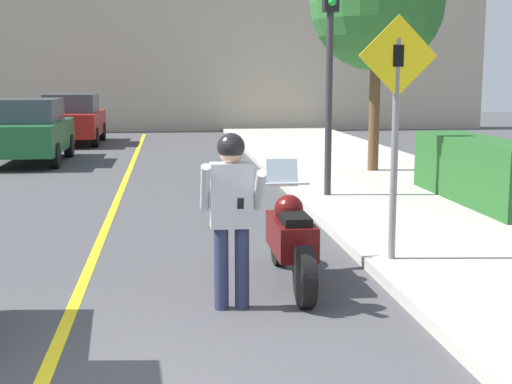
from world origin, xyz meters
name	(u,v)px	position (x,y,z in m)	size (l,w,h in m)	color
road_center_line	(106,228)	(-0.60, 6.00, 0.00)	(0.12, 36.00, 0.01)	yellow
building_backdrop	(158,38)	(0.00, 26.00, 3.87)	(28.00, 1.20, 7.74)	#B2A38E
motorcycle	(291,238)	(1.65, 2.83, 0.50)	(0.62, 2.23, 1.29)	black
person_biker	(231,203)	(0.94, 2.04, 1.04)	(0.59, 0.47, 1.71)	#282D4C
crossing_sign	(396,115)	(2.91, 3.24, 1.80)	(0.91, 0.08, 2.78)	slate
traffic_light	(330,39)	(3.18, 7.81, 2.87)	(0.26, 0.30, 3.97)	#2D2D30
hedge_row	(480,170)	(5.60, 6.87, 0.66)	(0.90, 3.95, 1.06)	#235623
street_tree	(377,3)	(4.97, 11.11, 3.83)	(2.96, 2.96, 5.20)	brown
parked_car_green	(29,130)	(-3.27, 14.61, 0.86)	(1.88, 4.20, 1.68)	black
parked_car_red	(73,119)	(-2.82, 19.99, 0.86)	(1.88, 4.20, 1.68)	black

